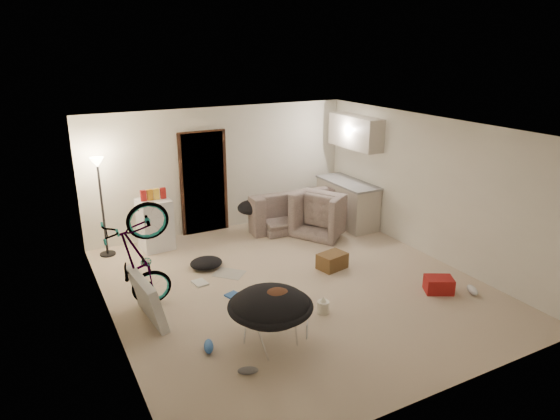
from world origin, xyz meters
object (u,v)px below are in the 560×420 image
sofa (292,212)px  armchair (325,217)px  juicer (323,306)px  floor_lamp (100,186)px  saucer_chair (270,313)px  bicycle (141,282)px  kitchen_counter (347,204)px  tv_box (147,298)px  mini_fridge (155,224)px  drink_case_a (332,261)px  drink_case_b (439,285)px

sofa → armchair: bearing=123.3°
juicer → floor_lamp: bearing=123.3°
saucer_chair → juicer: size_ratio=4.25×
armchair → bicycle: 4.29m
kitchen_counter → juicer: (-2.48, -2.94, -0.34)m
tv_box → mini_fridge: bearing=67.9°
floor_lamp → tv_box: floor_lamp is taller
sofa → mini_fridge: 2.87m
bicycle → juicer: bearing=-115.0°
kitchen_counter → drink_case_a: bearing=-131.2°
mini_fridge → saucer_chair: size_ratio=0.88×
drink_case_a → sofa: bearing=66.8°
mini_fridge → drink_case_a: (2.42, -2.30, -0.34)m
saucer_chair → drink_case_a: 2.52m
floor_lamp → kitchen_counter: bearing=-7.7°
mini_fridge → floor_lamp: bearing=169.7°
drink_case_b → juicer: size_ratio=1.64×
kitchen_counter → drink_case_a: kitchen_counter is taller
floor_lamp → bicycle: size_ratio=1.07×
saucer_chair → armchair: bearing=47.6°
saucer_chair → mini_fridge: bearing=96.6°
floor_lamp → saucer_chair: size_ratio=1.68×
armchair → bicycle: bearing=78.8°
bicycle → saucer_chair: bicycle is taller
floor_lamp → drink_case_b: bearing=-42.3°
kitchen_counter → saucer_chair: 4.81m
juicer → drink_case_a: bearing=51.6°
kitchen_counter → tv_box: size_ratio=1.49×
saucer_chair → bicycle: bearing=126.5°
sofa → tv_box: bearing=35.7°
floor_lamp → saucer_chair: 4.25m
bicycle → tv_box: (0.00, -0.32, -0.11)m
floor_lamp → tv_box: 2.79m
sofa → saucer_chair: size_ratio=1.87×
kitchen_counter → tv_box: kitchen_counter is taller
bicycle → mini_fridge: 2.32m
armchair → drink_case_b: bearing=151.9°
kitchen_counter → armchair: (-0.68, -0.22, -0.11)m
sofa → drink_case_b: sofa is taller
juicer → drink_case_b: bearing=-9.1°
kitchen_counter → drink_case_b: bearing=-99.7°
kitchen_counter → drink_case_b: (-0.56, -3.25, -0.32)m
bicycle → mini_fridge: size_ratio=1.77×
saucer_chair → tv_box: 1.82m
mini_fridge → drink_case_b: mini_fridge is taller
saucer_chair → juicer: bearing=19.4°
sofa → saucer_chair: 4.46m
bicycle → juicer: (2.25, -1.30, -0.34)m
kitchen_counter → juicer: size_ratio=5.92×
bicycle → mini_fridge: bearing=-14.6°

